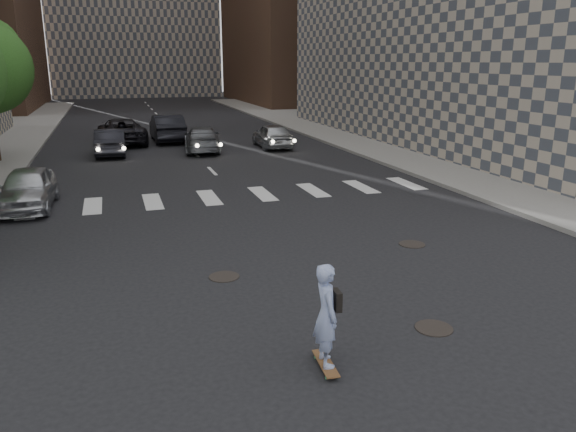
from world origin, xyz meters
name	(u,v)px	position (x,y,z in m)	size (l,w,h in m)	color
ground	(325,286)	(0.00, 0.00, 0.00)	(160.00, 160.00, 0.00)	black
sidewalk_right	(426,139)	(14.50, 20.00, 0.07)	(13.00, 80.00, 0.15)	gray
manhole_a	(434,328)	(1.20, -2.50, 0.01)	(0.70, 0.70, 0.02)	black
manhole_b	(224,277)	(-2.00, 1.20, 0.01)	(0.70, 0.70, 0.02)	black
manhole_c	(412,244)	(3.30, 2.00, 0.01)	(0.70, 0.70, 0.02)	black
skateboarder	(327,315)	(-1.21, -3.18, 0.93)	(0.47, 0.91, 1.78)	brown
silver_sedan	(28,188)	(-7.00, 9.30, 0.68)	(1.61, 4.01, 1.37)	#B7B9BF
traffic_car_a	(111,142)	(-4.26, 20.00, 0.69)	(1.47, 4.21, 1.39)	black
traffic_car_b	(202,139)	(0.50, 19.80, 0.67)	(1.87, 4.61, 1.34)	slate
traffic_car_c	(122,131)	(-3.59, 24.06, 0.76)	(2.52, 5.47, 1.52)	black
traffic_car_d	(272,135)	(4.53, 20.00, 0.70)	(1.65, 4.09, 1.39)	#A6A9AD
traffic_car_e	(167,128)	(-0.89, 24.41, 0.82)	(1.74, 4.99, 1.65)	black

